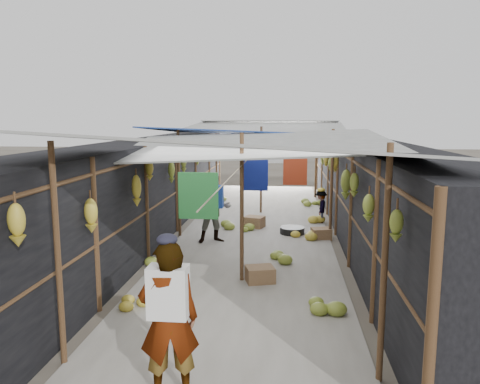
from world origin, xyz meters
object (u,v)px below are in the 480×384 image
(black_basin, at_px, (292,231))
(shopper_blue, at_px, (214,209))
(crate_near, at_px, (260,275))
(vendor_elderly, at_px, (169,320))
(vendor_seated, at_px, (321,207))

(black_basin, bearing_deg, shopper_blue, -151.98)
(crate_near, distance_m, vendor_elderly, 3.58)
(crate_near, bearing_deg, vendor_elderly, -118.22)
(vendor_seated, bearing_deg, shopper_blue, -43.57)
(black_basin, xyz_separation_m, shopper_blue, (-1.79, -0.95, 0.70))
(vendor_elderly, xyz_separation_m, vendor_seated, (2.10, 8.26, -0.37))
(crate_near, height_order, shopper_blue, shopper_blue)
(crate_near, distance_m, black_basin, 3.56)
(shopper_blue, bearing_deg, black_basin, 6.70)
(crate_near, height_order, black_basin, crate_near)
(vendor_elderly, relative_size, vendor_seated, 1.81)
(black_basin, xyz_separation_m, vendor_seated, (0.78, 1.30, 0.37))
(black_basin, relative_size, shopper_blue, 0.38)
(shopper_blue, xyz_separation_m, vendor_seated, (2.57, 2.25, -0.33))
(vendor_elderly, relative_size, shopper_blue, 1.04)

